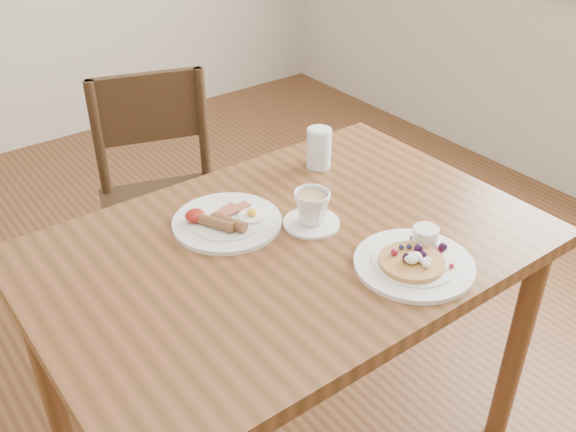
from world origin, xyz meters
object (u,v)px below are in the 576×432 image
Objects in this scene: breakfast_plate at (226,221)px; water_glass at (319,148)px; dining_table at (288,274)px; chair_far at (163,195)px; pancake_plate at (415,260)px; teacup_saucer at (312,210)px.

water_glass is at bearing 15.05° from breakfast_plate.
dining_table is 1.36× the size of chair_far.
pancake_plate is (0.12, -1.02, 0.27)m from chair_far.
water_glass is (0.13, 0.50, 0.04)m from pancake_plate.
water_glass is (0.30, 0.25, 0.16)m from dining_table.
chair_far reaches higher than pancake_plate.
chair_far reaches higher than water_glass.
dining_table is at bearing -139.99° from water_glass.
chair_far is 3.26× the size of breakfast_plate.
pancake_plate is at bearing -55.46° from dining_table.
teacup_saucer is (0.04, -0.75, 0.30)m from chair_far.
pancake_plate is 2.35× the size of water_glass.
water_glass reaches higher than pancake_plate.
chair_far is at bearing 86.54° from dining_table.
chair_far is at bearing 78.52° from breakfast_plate.
dining_table is 0.42m from water_glass.
teacup_saucer reaches higher than pancake_plate.
pancake_plate is at bearing -57.51° from breakfast_plate.
pancake_plate is at bearing 114.72° from chair_far.
water_glass reaches higher than dining_table.
teacup_saucer is 1.22× the size of water_glass.
breakfast_plate is at bearing 118.81° from dining_table.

